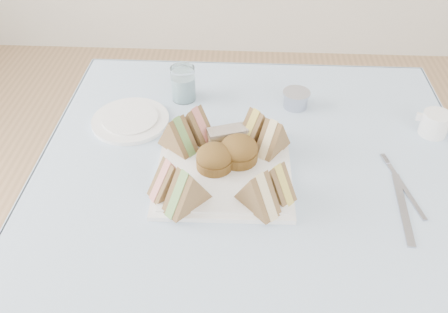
{
  "coord_description": "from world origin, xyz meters",
  "views": [
    {
      "loc": [
        -0.03,
        -0.8,
        1.48
      ],
      "look_at": [
        -0.07,
        0.0,
        0.8
      ],
      "focal_mm": 38.0,
      "sensor_mm": 36.0,
      "label": 1
    }
  ],
  "objects_px": {
    "serving_plate": "(224,171)",
    "creamer_jug": "(435,124)",
    "table": "(249,273)",
    "water_glass": "(183,83)"
  },
  "relations": [
    {
      "from": "serving_plate",
      "to": "water_glass",
      "type": "xyz_separation_m",
      "value": [
        -0.13,
        0.3,
        0.04
      ]
    },
    {
      "from": "creamer_jug",
      "to": "table",
      "type": "bearing_deg",
      "value": -142.73
    },
    {
      "from": "serving_plate",
      "to": "creamer_jug",
      "type": "bearing_deg",
      "value": 17.68
    },
    {
      "from": "table",
      "to": "serving_plate",
      "type": "height_order",
      "value": "serving_plate"
    },
    {
      "from": "water_glass",
      "to": "creamer_jug",
      "type": "height_order",
      "value": "water_glass"
    },
    {
      "from": "table",
      "to": "creamer_jug",
      "type": "height_order",
      "value": "creamer_jug"
    },
    {
      "from": "table",
      "to": "water_glass",
      "type": "height_order",
      "value": "water_glass"
    },
    {
      "from": "creamer_jug",
      "to": "serving_plate",
      "type": "bearing_deg",
      "value": -145.56
    },
    {
      "from": "table",
      "to": "serving_plate",
      "type": "relative_size",
      "value": 2.95
    },
    {
      "from": "serving_plate",
      "to": "creamer_jug",
      "type": "height_order",
      "value": "creamer_jug"
    }
  ]
}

